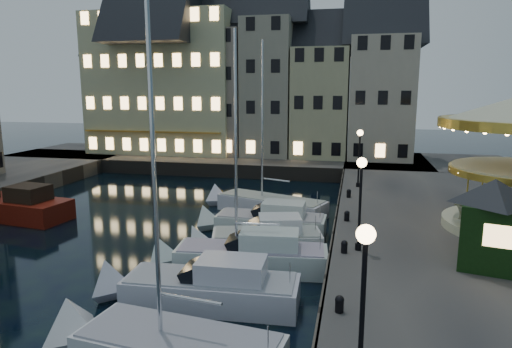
% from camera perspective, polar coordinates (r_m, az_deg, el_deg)
% --- Properties ---
extents(ground, '(160.00, 160.00, 0.00)m').
position_cam_1_polar(ground, '(21.78, -7.26, -12.08)').
color(ground, black).
rests_on(ground, ground).
extents(quay_east, '(16.00, 56.00, 1.30)m').
position_cam_1_polar(quay_east, '(27.01, 27.25, -7.21)').
color(quay_east, '#474442').
rests_on(quay_east, ground).
extents(quay_north, '(44.00, 12.00, 1.30)m').
position_cam_1_polar(quay_north, '(49.79, -5.20, 1.72)').
color(quay_north, '#474442').
rests_on(quay_north, ground).
extents(quaywall_e, '(0.15, 44.00, 1.30)m').
position_cam_1_polar(quaywall_e, '(26.07, 9.91, -6.76)').
color(quaywall_e, '#47423A').
rests_on(quaywall_e, ground).
extents(quaywall_n, '(48.00, 0.15, 1.30)m').
position_cam_1_polar(quaywall_n, '(43.56, -5.06, 0.42)').
color(quaywall_n, '#47423A').
rests_on(quaywall_n, ground).
extents(streetlamp_a, '(0.44, 0.44, 4.17)m').
position_cam_1_polar(streetlamp_a, '(10.81, 13.29, -13.57)').
color(streetlamp_a, black).
rests_on(streetlamp_a, quay_east).
extents(streetlamp_b, '(0.44, 0.44, 4.17)m').
position_cam_1_polar(streetlamp_b, '(20.36, 12.94, -2.02)').
color(streetlamp_b, black).
rests_on(streetlamp_b, quay_east).
extents(streetlamp_c, '(0.44, 0.44, 4.17)m').
position_cam_1_polar(streetlamp_c, '(33.66, 12.80, 2.96)').
color(streetlamp_c, black).
rests_on(streetlamp_c, quay_east).
extents(bollard_a, '(0.30, 0.30, 0.57)m').
position_cam_1_polar(bollard_a, '(15.46, 10.39, -15.60)').
color(bollard_a, black).
rests_on(bollard_a, quay_east).
extents(bollard_b, '(0.30, 0.30, 0.57)m').
position_cam_1_polar(bollard_b, '(20.54, 10.98, -8.84)').
color(bollard_b, black).
rests_on(bollard_b, quay_east).
extents(bollard_c, '(0.30, 0.30, 0.57)m').
position_cam_1_polar(bollard_c, '(25.31, 11.29, -5.10)').
color(bollard_c, black).
rests_on(bollard_c, quay_east).
extents(bollard_d, '(0.30, 0.30, 0.57)m').
position_cam_1_polar(bollard_d, '(30.64, 11.52, -2.33)').
color(bollard_d, black).
rests_on(bollard_d, quay_east).
extents(townhouse_na, '(5.50, 8.00, 12.80)m').
position_cam_1_polar(townhouse_na, '(55.55, -16.24, 9.65)').
color(townhouse_na, gray).
rests_on(townhouse_na, quay_north).
extents(townhouse_nb, '(6.16, 8.00, 13.80)m').
position_cam_1_polar(townhouse_nb, '(53.17, -11.01, 10.39)').
color(townhouse_nb, slate).
rests_on(townhouse_nb, quay_north).
extents(townhouse_nc, '(6.82, 8.00, 14.80)m').
position_cam_1_polar(townhouse_nc, '(51.09, -4.67, 11.10)').
color(townhouse_nc, gray).
rests_on(townhouse_nc, quay_north).
extents(townhouse_nd, '(5.50, 8.00, 15.80)m').
position_cam_1_polar(townhouse_nd, '(49.73, 1.81, 11.72)').
color(townhouse_nd, gray).
rests_on(townhouse_nd, quay_north).
extents(townhouse_ne, '(6.16, 8.00, 12.80)m').
position_cam_1_polar(townhouse_ne, '(49.02, 8.17, 9.88)').
color(townhouse_ne, tan).
rests_on(townhouse_ne, quay_north).
extents(townhouse_nf, '(6.82, 8.00, 13.80)m').
position_cam_1_polar(townhouse_nf, '(48.93, 15.38, 10.19)').
color(townhouse_nf, '#ADA28D').
rests_on(townhouse_nf, quay_north).
extents(hotel_corner, '(17.60, 9.00, 16.80)m').
position_cam_1_polar(hotel_corner, '(53.17, -11.02, 12.01)').
color(hotel_corner, '#C3C392').
rests_on(hotel_corner, quay_north).
extents(motorboat_b, '(7.90, 2.59, 2.15)m').
position_cam_1_polar(motorboat_b, '(18.60, -6.84, -14.06)').
color(motorboat_b, silver).
rests_on(motorboat_b, ground).
extents(motorboat_c, '(8.12, 2.80, 10.73)m').
position_cam_1_polar(motorboat_c, '(21.63, -1.67, -10.24)').
color(motorboat_c, silver).
rests_on(motorboat_c, ground).
extents(motorboat_d, '(6.70, 3.61, 2.15)m').
position_cam_1_polar(motorboat_d, '(23.77, 0.32, -8.37)').
color(motorboat_d, silver).
rests_on(motorboat_d, ground).
extents(motorboat_e, '(7.36, 2.19, 2.15)m').
position_cam_1_polar(motorboat_e, '(26.83, 0.99, -6.11)').
color(motorboat_e, silver).
rests_on(motorboat_e, ground).
extents(motorboat_f, '(8.45, 4.82, 11.38)m').
position_cam_1_polar(motorboat_f, '(31.26, 1.02, -3.88)').
color(motorboat_f, silver).
rests_on(motorboat_f, ground).
extents(red_fishing_boat, '(8.21, 3.79, 6.07)m').
position_cam_1_polar(red_fishing_boat, '(33.81, -27.95, -3.73)').
color(red_fishing_boat, '#5E1309').
rests_on(red_fishing_boat, ground).
extents(ticket_kiosk, '(3.51, 3.51, 4.11)m').
position_cam_1_polar(ticket_kiosk, '(20.29, 27.51, -3.81)').
color(ticket_kiosk, black).
rests_on(ticket_kiosk, quay_east).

